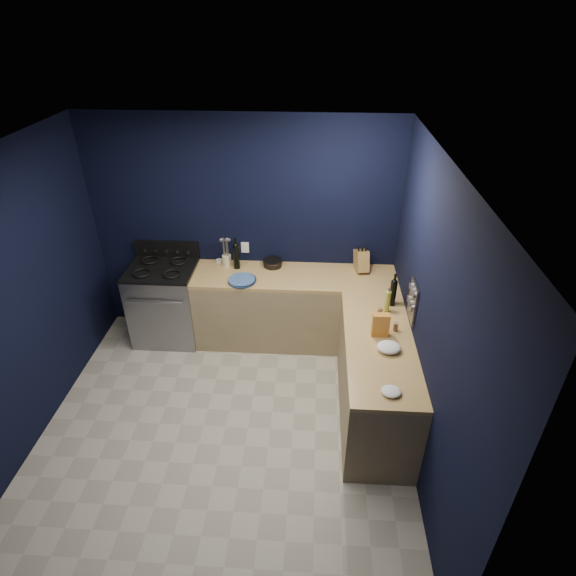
# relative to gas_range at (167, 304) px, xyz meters

# --- Properties ---
(floor) EXTENTS (3.50, 3.50, 0.02)m
(floor) POSITION_rel_gas_range_xyz_m (0.93, -1.42, -0.47)
(floor) COLOR #A9A393
(floor) RESTS_ON ground
(ceiling) EXTENTS (3.50, 3.50, 0.02)m
(ceiling) POSITION_rel_gas_range_xyz_m (0.93, -1.42, 2.15)
(ceiling) COLOR silver
(ceiling) RESTS_ON ground
(wall_back) EXTENTS (3.50, 0.02, 2.60)m
(wall_back) POSITION_rel_gas_range_xyz_m (0.93, 0.34, 0.84)
(wall_back) COLOR black
(wall_back) RESTS_ON ground
(wall_right) EXTENTS (0.02, 3.50, 2.60)m
(wall_right) POSITION_rel_gas_range_xyz_m (2.69, -1.42, 0.84)
(wall_right) COLOR black
(wall_right) RESTS_ON ground
(wall_left) EXTENTS (0.02, 3.50, 2.60)m
(wall_left) POSITION_rel_gas_range_xyz_m (-0.83, -1.42, 0.84)
(wall_left) COLOR black
(wall_left) RESTS_ON ground
(wall_front) EXTENTS (3.50, 0.02, 2.60)m
(wall_front) POSITION_rel_gas_range_xyz_m (0.93, -3.18, 0.84)
(wall_front) COLOR black
(wall_front) RESTS_ON ground
(cab_back) EXTENTS (2.30, 0.63, 0.86)m
(cab_back) POSITION_rel_gas_range_xyz_m (1.53, 0.02, -0.03)
(cab_back) COLOR #97835D
(cab_back) RESTS_ON floor
(top_back) EXTENTS (2.30, 0.63, 0.04)m
(top_back) POSITION_rel_gas_range_xyz_m (1.53, 0.02, 0.42)
(top_back) COLOR olive
(top_back) RESTS_ON cab_back
(cab_right) EXTENTS (0.63, 1.67, 0.86)m
(cab_right) POSITION_rel_gas_range_xyz_m (2.37, -1.13, -0.03)
(cab_right) COLOR #97835D
(cab_right) RESTS_ON floor
(top_right) EXTENTS (0.63, 1.67, 0.04)m
(top_right) POSITION_rel_gas_range_xyz_m (2.37, -1.13, 0.42)
(top_right) COLOR olive
(top_right) RESTS_ON cab_right
(gas_range) EXTENTS (0.76, 0.66, 0.92)m
(gas_range) POSITION_rel_gas_range_xyz_m (0.00, 0.00, 0.00)
(gas_range) COLOR gray
(gas_range) RESTS_ON floor
(oven_door) EXTENTS (0.59, 0.02, 0.42)m
(oven_door) POSITION_rel_gas_range_xyz_m (0.00, -0.32, -0.01)
(oven_door) COLOR black
(oven_door) RESTS_ON gas_range
(cooktop) EXTENTS (0.76, 0.66, 0.03)m
(cooktop) POSITION_rel_gas_range_xyz_m (0.00, 0.00, 0.48)
(cooktop) COLOR black
(cooktop) RESTS_ON gas_range
(backguard) EXTENTS (0.76, 0.06, 0.20)m
(backguard) POSITION_rel_gas_range_xyz_m (0.00, 0.30, 0.58)
(backguard) COLOR black
(backguard) RESTS_ON gas_range
(spice_panel) EXTENTS (0.02, 0.28, 0.38)m
(spice_panel) POSITION_rel_gas_range_xyz_m (2.67, -0.87, 0.72)
(spice_panel) COLOR gray
(spice_panel) RESTS_ON wall_right
(wall_outlet) EXTENTS (0.09, 0.02, 0.13)m
(wall_outlet) POSITION_rel_gas_range_xyz_m (0.93, 0.32, 0.62)
(wall_outlet) COLOR white
(wall_outlet) RESTS_ON wall_back
(plate_stack) EXTENTS (0.31, 0.31, 0.04)m
(plate_stack) POSITION_rel_gas_range_xyz_m (0.95, -0.16, 0.46)
(plate_stack) COLOR #2E538D
(plate_stack) RESTS_ON top_back
(ramekin) EXTENTS (0.08, 0.08, 0.03)m
(ramekin) POSITION_rel_gas_range_xyz_m (0.62, 0.27, 0.46)
(ramekin) COLOR white
(ramekin) RESTS_ON top_back
(utensil_crock) EXTENTS (0.14, 0.14, 0.13)m
(utensil_crock) POSITION_rel_gas_range_xyz_m (0.73, 0.20, 0.51)
(utensil_crock) COLOR beige
(utensil_crock) RESTS_ON top_back
(wine_bottle_back) EXTENTS (0.10, 0.10, 0.30)m
(wine_bottle_back) POSITION_rel_gas_range_xyz_m (0.85, 0.14, 0.59)
(wine_bottle_back) COLOR black
(wine_bottle_back) RESTS_ON top_back
(lemon_basket) EXTENTS (0.27, 0.27, 0.08)m
(lemon_basket) POSITION_rel_gas_range_xyz_m (1.26, 0.21, 0.48)
(lemon_basket) COLOR black
(lemon_basket) RESTS_ON top_back
(knife_block) EXTENTS (0.18, 0.30, 0.30)m
(knife_block) POSITION_rel_gas_range_xyz_m (2.28, 0.19, 0.56)
(knife_block) COLOR olive
(knife_block) RESTS_ON top_back
(wine_bottle_right) EXTENTS (0.09, 0.09, 0.28)m
(wine_bottle_right) POSITION_rel_gas_range_xyz_m (2.55, -0.51, 0.58)
(wine_bottle_right) COLOR black
(wine_bottle_right) RESTS_ON top_right
(oil_bottle) EXTENTS (0.07, 0.07, 0.24)m
(oil_bottle) POSITION_rel_gas_range_xyz_m (2.48, -0.65, 0.56)
(oil_bottle) COLOR gold
(oil_bottle) RESTS_ON top_right
(spice_jar_near) EXTENTS (0.06, 0.06, 0.11)m
(spice_jar_near) POSITION_rel_gas_range_xyz_m (2.40, -0.74, 0.49)
(spice_jar_near) COLOR olive
(spice_jar_near) RESTS_ON top_right
(spice_jar_far) EXTENTS (0.06, 0.06, 0.08)m
(spice_jar_far) POSITION_rel_gas_range_xyz_m (2.53, -0.95, 0.48)
(spice_jar_far) COLOR olive
(spice_jar_far) RESTS_ON top_right
(crouton_bag) EXTENTS (0.16, 0.08, 0.23)m
(crouton_bag) POSITION_rel_gas_range_xyz_m (2.37, -1.03, 0.56)
(crouton_bag) COLOR #A9283A
(crouton_bag) RESTS_ON top_right
(towel_front) EXTENTS (0.26, 0.24, 0.08)m
(towel_front) POSITION_rel_gas_range_xyz_m (2.43, -1.26, 0.48)
(towel_front) COLOR white
(towel_front) RESTS_ON top_right
(towel_end) EXTENTS (0.20, 0.19, 0.05)m
(towel_end) POSITION_rel_gas_range_xyz_m (2.38, -1.79, 0.46)
(towel_end) COLOR white
(towel_end) RESTS_ON top_right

